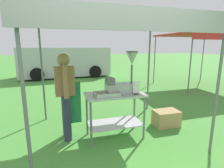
{
  "coord_description": "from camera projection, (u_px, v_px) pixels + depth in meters",
  "views": [
    {
      "loc": [
        -0.68,
        -1.64,
        1.72
      ],
      "look_at": [
        0.27,
        1.59,
        1.01
      ],
      "focal_mm": 28.15,
      "sensor_mm": 36.0,
      "label": 1
    }
  ],
  "objects": [
    {
      "name": "supply_crate",
      "position": [
        166.0,
        118.0,
        3.9
      ],
      "size": [
        0.55,
        0.37,
        0.35
      ],
      "color": "tan",
      "rests_on": "ground"
    },
    {
      "name": "ground_plane",
      "position": [
        78.0,
        87.0,
        7.71
      ],
      "size": [
        70.0,
        70.0,
        0.0
      ],
      "primitive_type": "plane",
      "color": "#478E38"
    },
    {
      "name": "neighbour_tent",
      "position": [
        201.0,
        36.0,
        7.35
      ],
      "size": [
        3.01,
        2.63,
        2.25
      ],
      "color": "slate",
      "rests_on": "ground"
    },
    {
      "name": "donut_fryer",
      "position": [
        123.0,
        80.0,
        3.31
      ],
      "size": [
        0.61,
        0.28,
        0.78
      ],
      "color": "#B7B7BC",
      "rests_on": "donut_cart"
    },
    {
      "name": "donut_cart",
      "position": [
        115.0,
        106.0,
        3.33
      ],
      "size": [
        1.11,
        0.56,
        0.86
      ],
      "color": "#B7B7BC",
      "rests_on": "ground"
    },
    {
      "name": "van_silver",
      "position": [
        66.0,
        62.0,
        10.27
      ],
      "size": [
        5.08,
        2.38,
        1.69
      ],
      "color": "#BCBCC1",
      "rests_on": "ground"
    },
    {
      "name": "menu_sign",
      "position": [
        136.0,
        89.0,
        3.22
      ],
      "size": [
        0.13,
        0.05,
        0.25
      ],
      "color": "black",
      "rests_on": "donut_cart"
    },
    {
      "name": "donut_tray",
      "position": [
        107.0,
        95.0,
        3.13
      ],
      "size": [
        0.46,
        0.27,
        0.07
      ],
      "color": "#B7B7BC",
      "rests_on": "donut_cart"
    },
    {
      "name": "vendor",
      "position": [
        65.0,
        93.0,
        3.21
      ],
      "size": [
        0.46,
        0.54,
        1.61
      ],
      "color": "#2D3347",
      "rests_on": "ground"
    },
    {
      "name": "stall_canopy",
      "position": [
        114.0,
        25.0,
        3.11
      ],
      "size": [
        2.92,
        2.43,
        2.19
      ],
      "color": "slate",
      "rests_on": "ground"
    }
  ]
}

